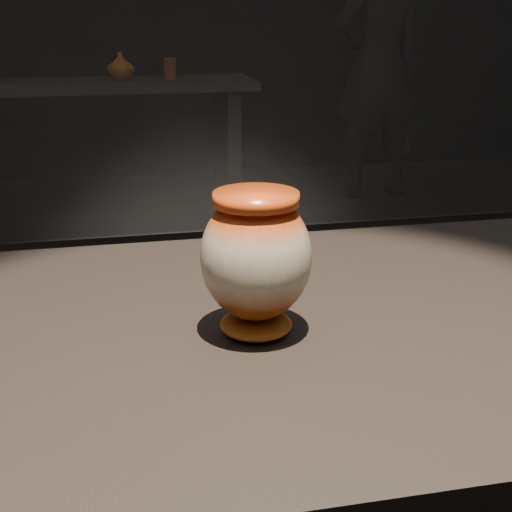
# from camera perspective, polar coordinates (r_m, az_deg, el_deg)

# --- Properties ---
(display_plinth) EXTENTS (2.00, 0.80, 0.90)m
(display_plinth) POSITION_cam_1_polar(r_m,az_deg,el_deg) (1.15, -1.33, -17.78)
(display_plinth) COLOR black
(display_plinth) RESTS_ON ground
(main_vase) EXTENTS (0.18, 0.18, 0.20)m
(main_vase) POSITION_cam_1_polar(r_m,az_deg,el_deg) (0.94, -0.00, -0.21)
(main_vase) COLOR #732D0A
(main_vase) RESTS_ON display_plinth
(back_shelf) EXTENTS (2.00, 0.60, 0.90)m
(back_shelf) POSITION_cam_1_polar(r_m,az_deg,el_deg) (4.53, -13.11, 10.14)
(back_shelf) COLOR black
(back_shelf) RESTS_ON ground
(back_vase_mid) EXTENTS (0.22, 0.22, 0.16)m
(back_vase_mid) POSITION_cam_1_polar(r_m,az_deg,el_deg) (4.50, -10.79, 14.68)
(back_vase_mid) COLOR #732D0A
(back_vase_mid) RESTS_ON back_shelf
(back_vase_right) EXTENTS (0.07, 0.07, 0.13)m
(back_vase_right) POSITION_cam_1_polar(r_m,az_deg,el_deg) (4.52, -6.89, 14.65)
(back_vase_right) COLOR #9B4516
(back_vase_right) RESTS_ON back_shelf
(visitor) EXTENTS (0.72, 0.51, 1.86)m
(visitor) POSITION_cam_1_polar(r_m,az_deg,el_deg) (5.23, 9.77, 14.75)
(visitor) COLOR black
(visitor) RESTS_ON ground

